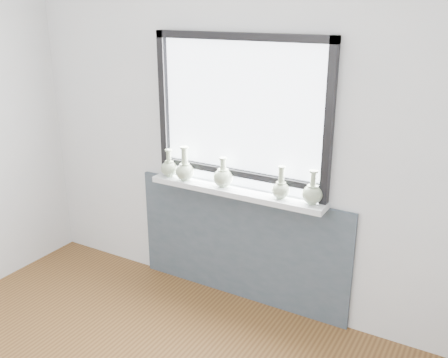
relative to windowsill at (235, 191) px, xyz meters
The scene contains 9 objects.
back_wall 0.43m from the windowsill, 90.00° to the left, with size 3.60×0.02×2.60m, color silver.
apron_panel 0.46m from the windowsill, 90.00° to the left, with size 1.70×0.03×0.86m, color #464F5D.
windowsill is the anchor object (origin of this frame).
window 0.56m from the windowsill, 90.00° to the left, with size 1.30×0.06×1.05m.
vase_a 0.57m from the windowsill, behind, with size 0.13×0.13×0.21m.
vase_b 0.42m from the windowsill, behind, with size 0.14×0.14×0.25m.
vase_c 0.13m from the windowsill, behind, with size 0.14×0.14×0.21m.
vase_d 0.36m from the windowsill, ahead, with size 0.12×0.12×0.22m.
vase_e 0.57m from the windowsill, ahead, with size 0.13×0.13×0.22m.
Camera 1 is at (1.56, -1.16, 2.12)m, focal length 40.00 mm.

